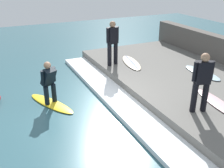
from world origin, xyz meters
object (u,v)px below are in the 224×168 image
at_px(surfer_waiting_near, 202,80).
at_px(surfboard_waiting_near, 218,103).
at_px(surfer_waiting_far, 113,41).
at_px(surfboard_riding, 51,103).
at_px(surfboard_waiting_far, 131,62).
at_px(surfboard_spare, 202,73).
at_px(surfer_riding, 49,81).

xyz_separation_m(surfer_waiting_near, surfboard_waiting_near, (0.78, 0.04, -0.87)).
bearing_deg(surfer_waiting_far, surfer_waiting_near, -83.87).
relative_size(surfboard_riding, surfboard_waiting_far, 1.03).
height_order(surfboard_waiting_near, surfboard_waiting_far, surfboard_waiting_far).
bearing_deg(surfboard_waiting_near, surfboard_spare, 57.56).
bearing_deg(surfboard_spare, surfboard_riding, 172.95).
bearing_deg(surfboard_riding, surfboard_waiting_far, 21.50).
bearing_deg(surfboard_riding, surfer_waiting_far, 29.14).
bearing_deg(surfboard_riding, surfboard_waiting_near, -33.17).
relative_size(surfer_waiting_near, surfboard_waiting_near, 0.80).
distance_m(surfboard_riding, surfer_waiting_near, 4.45).
distance_m(surfer_waiting_near, surfer_waiting_far, 4.33).
bearing_deg(surfer_riding, surfboard_spare, -7.05).
bearing_deg(surfboard_spare, surfer_waiting_far, 138.26).
xyz_separation_m(surfboard_riding, surfer_waiting_far, (2.84, 1.59, 1.29)).
bearing_deg(surfer_waiting_near, surfboard_waiting_far, 85.97).
distance_m(surfboard_riding, surfboard_waiting_near, 4.90).
relative_size(surfer_waiting_far, surfboard_spare, 1.01).
xyz_separation_m(surfboard_riding, surfer_riding, (0.00, 0.00, 0.76)).
bearing_deg(surfer_waiting_near, surfboard_waiting_near, 3.29).
distance_m(surfer_waiting_far, surfboard_waiting_far, 1.21).
xyz_separation_m(surfboard_waiting_far, surfboard_spare, (1.77, -2.08, -0.00)).
relative_size(surfboard_riding, surfer_riding, 1.49).
distance_m(surfboard_waiting_near, surfboard_spare, 2.38).
xyz_separation_m(surfboard_riding, surfer_waiting_near, (3.31, -2.72, 1.23)).
height_order(surfboard_riding, surfboard_waiting_far, surfboard_waiting_far).
bearing_deg(surfer_waiting_far, surfboard_riding, -150.86).
relative_size(surfer_riding, surfboard_waiting_near, 0.66).
distance_m(surfer_riding, surfboard_waiting_far, 3.89).
distance_m(surfer_riding, surfer_waiting_near, 4.31).
relative_size(surfer_waiting_near, surfboard_spare, 0.95).
relative_size(surfboard_riding, surfer_waiting_far, 1.15).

